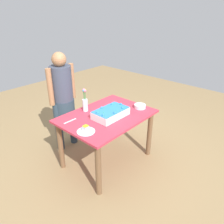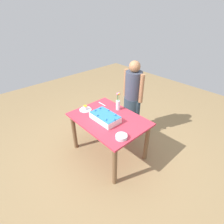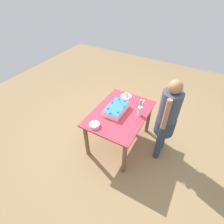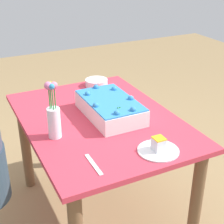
% 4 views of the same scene
% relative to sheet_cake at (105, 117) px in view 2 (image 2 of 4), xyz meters
% --- Properties ---
extents(ground_plane, '(8.00, 8.00, 0.00)m').
position_rel_sheet_cake_xyz_m(ground_plane, '(0.00, 0.07, -0.79)').
color(ground_plane, '#92764E').
extents(dining_table, '(1.20, 0.87, 0.74)m').
position_rel_sheet_cake_xyz_m(dining_table, '(0.00, 0.07, -0.18)').
color(dining_table, '#C53345').
rests_on(dining_table, ground_plane).
extents(sheet_cake, '(0.46, 0.28, 0.13)m').
position_rel_sheet_cake_xyz_m(sheet_cake, '(0.00, 0.00, 0.00)').
color(sheet_cake, white).
rests_on(sheet_cake, dining_table).
extents(serving_plate_with_slice, '(0.21, 0.21, 0.08)m').
position_rel_sheet_cake_xyz_m(serving_plate_with_slice, '(-0.46, -0.04, -0.03)').
color(serving_plate_with_slice, white).
rests_on(serving_plate_with_slice, dining_table).
extents(cake_knife, '(0.19, 0.02, 0.00)m').
position_rel_sheet_cake_xyz_m(cake_knife, '(-0.43, 0.30, -0.05)').
color(cake_knife, silver).
rests_on(cake_knife, dining_table).
extents(flower_vase, '(0.07, 0.07, 0.32)m').
position_rel_sheet_cake_xyz_m(flower_vase, '(-0.10, 0.38, 0.07)').
color(flower_vase, white).
rests_on(flower_vase, dining_table).
extents(fruit_bowl, '(0.16, 0.16, 0.05)m').
position_rel_sheet_cake_xyz_m(fruit_bowl, '(0.48, -0.12, -0.03)').
color(fruit_bowl, silver).
rests_on(fruit_bowl, dining_table).
extents(person_standing, '(0.45, 0.31, 1.49)m').
position_rel_sheet_cake_xyz_m(person_standing, '(-0.15, 0.81, 0.06)').
color(person_standing, '#293948').
rests_on(person_standing, ground_plane).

